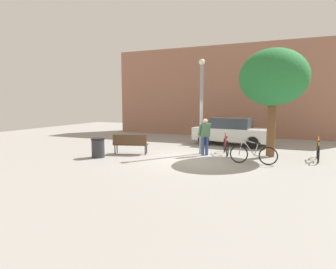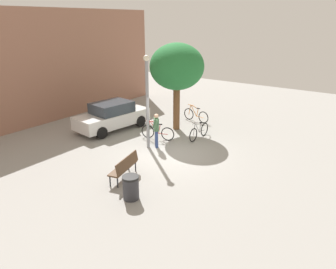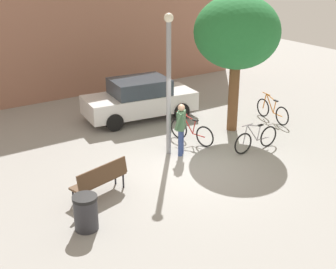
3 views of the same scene
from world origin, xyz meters
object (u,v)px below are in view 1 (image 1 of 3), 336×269
(person_by_lamppost, at_px, (205,134))
(bicycle_silver, at_px, (253,154))
(parked_car_white, at_px, (231,131))
(trash_bin, at_px, (98,148))
(lamppost, at_px, (201,101))
(park_bench, at_px, (130,143))
(bicycle_red, at_px, (226,146))
(bicycle_orange, at_px, (318,151))
(plaza_tree, at_px, (273,78))

(person_by_lamppost, distance_m, bicycle_silver, 2.51)
(parked_car_white, distance_m, trash_bin, 7.62)
(lamppost, distance_m, bicycle_silver, 3.51)
(park_bench, relative_size, bicycle_red, 0.95)
(park_bench, relative_size, bicycle_silver, 0.92)
(bicycle_orange, bearing_deg, park_bench, -168.32)
(bicycle_red, relative_size, trash_bin, 2.05)
(person_by_lamppost, distance_m, trash_bin, 4.81)
(lamppost, distance_m, trash_bin, 5.12)
(park_bench, xyz_separation_m, parked_car_white, (3.95, 4.66, 0.23))
(bicycle_silver, bearing_deg, plaza_tree, 71.74)
(bicycle_orange, distance_m, trash_bin, 9.33)
(bicycle_silver, xyz_separation_m, bicycle_red, (-1.33, 1.68, 0.00))
(lamppost, height_order, park_bench, lamppost)
(person_by_lamppost, bearing_deg, parked_car_white, 79.71)
(parked_car_white, bearing_deg, lamppost, -105.47)
(parked_car_white, bearing_deg, trash_bin, -130.04)
(person_by_lamppost, bearing_deg, bicycle_red, 35.06)
(lamppost, height_order, bicycle_silver, lamppost)
(plaza_tree, distance_m, bicycle_orange, 3.59)
(bicycle_red, distance_m, bicycle_orange, 3.80)
(park_bench, xyz_separation_m, bicycle_orange, (7.94, 1.64, -0.16))
(lamppost, bearing_deg, bicycle_silver, -29.19)
(lamppost, height_order, plaza_tree, plaza_tree)
(bicycle_silver, distance_m, trash_bin, 6.53)
(park_bench, xyz_separation_m, plaza_tree, (6.08, 1.79, 2.90))
(park_bench, bearing_deg, bicycle_silver, -0.46)
(plaza_tree, xyz_separation_m, bicycle_red, (-1.94, -0.16, -3.06))
(parked_car_white, relative_size, trash_bin, 5.10)
(lamppost, xyz_separation_m, bicycle_red, (1.12, 0.31, -2.10))
(lamppost, bearing_deg, plaza_tree, 8.66)
(plaza_tree, bearing_deg, park_bench, -163.58)
(bicycle_red, bearing_deg, plaza_tree, 4.70)
(lamppost, xyz_separation_m, plaza_tree, (3.06, 0.47, 0.96))
(trash_bin, bearing_deg, parked_car_white, 49.96)
(bicycle_silver, bearing_deg, bicycle_orange, 34.35)
(person_by_lamppost, xyz_separation_m, bicycle_silver, (2.19, -1.08, -0.58))
(person_by_lamppost, xyz_separation_m, parked_car_white, (0.66, 3.63, -0.19))
(park_bench, bearing_deg, person_by_lamppost, 17.41)
(person_by_lamppost, bearing_deg, bicycle_silver, -26.15)
(bicycle_orange, bearing_deg, parked_car_white, 142.95)
(park_bench, height_order, plaza_tree, plaza_tree)
(plaza_tree, distance_m, parked_car_white, 4.46)
(bicycle_red, relative_size, bicycle_orange, 0.97)
(plaza_tree, bearing_deg, lamppost, -171.34)
(park_bench, distance_m, plaza_tree, 6.97)
(bicycle_red, height_order, trash_bin, bicycle_red)
(bicycle_silver, bearing_deg, lamppost, 150.81)
(bicycle_orange, bearing_deg, trash_bin, -162.46)
(bicycle_orange, relative_size, parked_car_white, 0.41)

